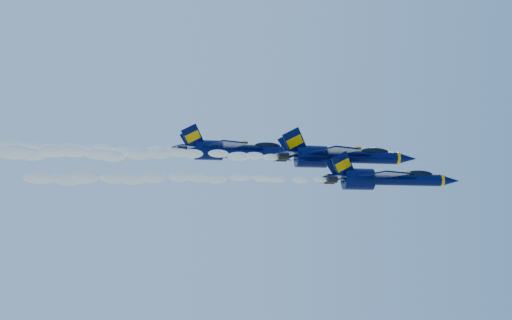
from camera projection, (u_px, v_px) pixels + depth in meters
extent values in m
cylinder|color=#010633|center=(406.00, 180.00, 84.49)|extent=(8.50, 1.42, 1.42)
ellipsoid|color=#010633|center=(358.00, 179.00, 83.57)|extent=(1.47, 2.55, 6.04)
cone|color=#010633|center=(450.00, 181.00, 85.33)|extent=(2.46, 1.42, 1.42)
cylinder|color=#E9A000|center=(441.00, 181.00, 85.16)|extent=(0.33, 1.47, 1.47)
ellipsoid|color=black|center=(419.00, 174.00, 84.85)|extent=(3.40, 1.11, 0.94)
cube|color=#E9A000|center=(419.00, 177.00, 84.80)|extent=(3.97, 0.94, 0.17)
cube|color=#010633|center=(383.00, 175.00, 80.15)|extent=(5.06, 6.00, 0.17)
cube|color=#010633|center=(362.00, 183.00, 87.52)|extent=(5.06, 6.00, 0.17)
cube|color=#E9A000|center=(394.00, 174.00, 80.37)|extent=(2.28, 4.73, 0.09)
cube|color=#E9A000|center=(373.00, 182.00, 87.74)|extent=(2.28, 4.73, 0.09)
cube|color=#010633|center=(343.00, 165.00, 82.50)|extent=(3.08, 0.97, 3.31)
cube|color=#010633|center=(338.00, 168.00, 84.44)|extent=(3.08, 0.97, 3.31)
cylinder|color=black|center=(332.00, 178.00, 82.45)|extent=(1.13, 1.04, 1.04)
cylinder|color=black|center=(329.00, 180.00, 83.65)|extent=(1.13, 1.04, 1.04)
cube|color=#E9A000|center=(383.00, 173.00, 84.17)|extent=(10.39, 0.33, 0.08)
ellipsoid|color=white|center=(182.00, 178.00, 80.35)|extent=(33.73, 1.71, 1.54)
cylinder|color=#010633|center=(361.00, 157.00, 91.08)|extent=(9.44, 1.57, 1.57)
ellipsoid|color=#010633|center=(311.00, 157.00, 90.05)|extent=(1.64, 2.83, 6.71)
cone|color=#010633|center=(407.00, 159.00, 92.01)|extent=(2.73, 1.57, 1.57)
cylinder|color=#E9A000|center=(397.00, 158.00, 91.82)|extent=(0.37, 1.64, 1.64)
ellipsoid|color=black|center=(374.00, 152.00, 91.47)|extent=(3.78, 1.23, 1.04)
cube|color=#E9A000|center=(375.00, 154.00, 91.43)|extent=(4.41, 1.05, 0.19)
cube|color=#010633|center=(334.00, 151.00, 86.26)|extent=(5.62, 6.67, 0.19)
cube|color=#010633|center=(317.00, 161.00, 94.45)|extent=(5.62, 6.67, 0.19)
cube|color=#E9A000|center=(346.00, 151.00, 86.50)|extent=(2.53, 5.25, 0.10)
cube|color=#E9A000|center=(328.00, 161.00, 94.69)|extent=(2.53, 5.25, 0.10)
cube|color=#010633|center=(295.00, 142.00, 88.87)|extent=(3.42, 1.08, 3.68)
cube|color=#010633|center=(291.00, 145.00, 91.02)|extent=(3.42, 1.08, 3.68)
cylinder|color=black|center=(283.00, 155.00, 88.81)|extent=(1.26, 1.15, 1.15)
cylinder|color=black|center=(281.00, 157.00, 90.14)|extent=(1.26, 1.15, 1.15)
cube|color=#E9A000|center=(337.00, 150.00, 90.72)|extent=(11.54, 0.37, 0.08)
ellipsoid|color=white|center=(142.00, 154.00, 86.77)|extent=(33.73, 1.90, 1.71)
cylinder|color=#010633|center=(255.00, 151.00, 100.32)|extent=(9.39, 1.57, 1.57)
ellipsoid|color=#010633|center=(208.00, 150.00, 99.30)|extent=(1.63, 2.82, 6.68)
cone|color=#010633|center=(297.00, 152.00, 101.25)|extent=(2.71, 1.57, 1.57)
cylinder|color=#E9A000|center=(288.00, 152.00, 101.06)|extent=(0.37, 1.63, 1.63)
ellipsoid|color=black|center=(267.00, 146.00, 100.71)|extent=(3.76, 1.22, 1.03)
cube|color=#E9A000|center=(267.00, 148.00, 100.66)|extent=(4.38, 1.04, 0.19)
cube|color=#010633|center=(225.00, 145.00, 95.52)|extent=(5.59, 6.63, 0.19)
cube|color=#010633|center=(219.00, 155.00, 103.67)|extent=(5.59, 6.63, 0.19)
cube|color=#E9A000|center=(236.00, 145.00, 95.76)|extent=(2.52, 5.23, 0.10)
cube|color=#E9A000|center=(229.00, 154.00, 103.91)|extent=(2.52, 5.23, 0.10)
cube|color=#010633|center=(193.00, 137.00, 98.13)|extent=(3.40, 1.07, 3.66)
cube|color=#010633|center=(192.00, 140.00, 100.26)|extent=(3.40, 1.07, 3.66)
cylinder|color=black|center=(183.00, 149.00, 98.07)|extent=(1.25, 1.15, 1.15)
cylinder|color=black|center=(182.00, 151.00, 99.39)|extent=(1.25, 1.15, 1.15)
cube|color=#E9A000|center=(233.00, 145.00, 99.96)|extent=(11.48, 0.37, 0.08)
ellipsoid|color=white|center=(53.00, 148.00, 96.02)|extent=(33.73, 1.89, 1.70)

